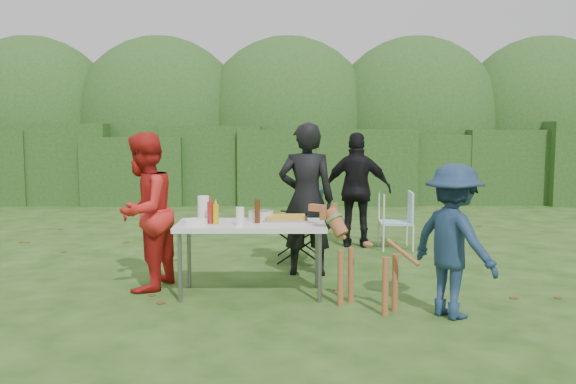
{
  "coord_description": "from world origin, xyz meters",
  "views": [
    {
      "loc": [
        -0.04,
        -5.8,
        1.7
      ],
      "look_at": [
        -0.02,
        0.81,
        1.0
      ],
      "focal_mm": 38.0,
      "sensor_mm": 36.0,
      "label": 1
    }
  ],
  "objects_px": {
    "mustard_bottle": "(216,214)",
    "beer_bottle": "(257,211)",
    "dog": "(368,260)",
    "ketchup_bottle": "(210,213)",
    "person_red_jacket": "(144,212)",
    "camping_chair": "(300,224)",
    "folding_table": "(251,228)",
    "person_cook": "(306,199)",
    "child": "(454,241)",
    "lawn_chair": "(396,220)",
    "person_black_puffy": "(357,190)",
    "paper_towel_roll": "(203,209)"
  },
  "relations": [
    {
      "from": "folding_table",
      "to": "person_cook",
      "type": "bearing_deg",
      "value": 55.78
    },
    {
      "from": "folding_table",
      "to": "beer_bottle",
      "type": "relative_size",
      "value": 6.25
    },
    {
      "from": "folding_table",
      "to": "lawn_chair",
      "type": "xyz_separation_m",
      "value": [
        1.9,
        2.37,
        -0.28
      ]
    },
    {
      "from": "person_red_jacket",
      "to": "beer_bottle",
      "type": "relative_size",
      "value": 6.88
    },
    {
      "from": "person_cook",
      "to": "lawn_chair",
      "type": "relative_size",
      "value": 2.15
    },
    {
      "from": "camping_chair",
      "to": "beer_bottle",
      "type": "xyz_separation_m",
      "value": [
        -0.47,
        -1.59,
        0.38
      ]
    },
    {
      "from": "dog",
      "to": "camping_chair",
      "type": "distance_m",
      "value": 2.16
    },
    {
      "from": "person_cook",
      "to": "person_red_jacket",
      "type": "relative_size",
      "value": 1.07
    },
    {
      "from": "person_black_puffy",
      "to": "ketchup_bottle",
      "type": "height_order",
      "value": "person_black_puffy"
    },
    {
      "from": "person_black_puffy",
      "to": "folding_table",
      "type": "bearing_deg",
      "value": 69.57
    },
    {
      "from": "folding_table",
      "to": "mustard_bottle",
      "type": "height_order",
      "value": "mustard_bottle"
    },
    {
      "from": "child",
      "to": "lawn_chair",
      "type": "bearing_deg",
      "value": -34.92
    },
    {
      "from": "person_red_jacket",
      "to": "dog",
      "type": "bearing_deg",
      "value": 86.88
    },
    {
      "from": "person_cook",
      "to": "ketchup_bottle",
      "type": "bearing_deg",
      "value": 46.46
    },
    {
      "from": "lawn_chair",
      "to": "ketchup_bottle",
      "type": "relative_size",
      "value": 3.72
    },
    {
      "from": "beer_bottle",
      "to": "person_red_jacket",
      "type": "bearing_deg",
      "value": 169.56
    },
    {
      "from": "dog",
      "to": "ketchup_bottle",
      "type": "height_order",
      "value": "ketchup_bottle"
    },
    {
      "from": "person_black_puffy",
      "to": "beer_bottle",
      "type": "xyz_separation_m",
      "value": [
        -1.3,
        -2.53,
        0.04
      ]
    },
    {
      "from": "person_red_jacket",
      "to": "ketchup_bottle",
      "type": "distance_m",
      "value": 0.77
    },
    {
      "from": "mustard_bottle",
      "to": "lawn_chair",
      "type": "bearing_deg",
      "value": 47.57
    },
    {
      "from": "person_cook",
      "to": "person_black_puffy",
      "type": "height_order",
      "value": "person_cook"
    },
    {
      "from": "lawn_chair",
      "to": "beer_bottle",
      "type": "bearing_deg",
      "value": 55.6
    },
    {
      "from": "person_cook",
      "to": "mustard_bottle",
      "type": "distance_m",
      "value": 1.33
    },
    {
      "from": "folding_table",
      "to": "ketchup_bottle",
      "type": "height_order",
      "value": "ketchup_bottle"
    },
    {
      "from": "person_red_jacket",
      "to": "beer_bottle",
      "type": "bearing_deg",
      "value": 94.04
    },
    {
      "from": "camping_chair",
      "to": "beer_bottle",
      "type": "distance_m",
      "value": 1.7
    },
    {
      "from": "person_cook",
      "to": "camping_chair",
      "type": "bearing_deg",
      "value": -81.29
    },
    {
      "from": "person_black_puffy",
      "to": "mustard_bottle",
      "type": "bearing_deg",
      "value": 64.69
    },
    {
      "from": "mustard_bottle",
      "to": "beer_bottle",
      "type": "relative_size",
      "value": 0.83
    },
    {
      "from": "child",
      "to": "person_red_jacket",
      "type": "bearing_deg",
      "value": 38.2
    },
    {
      "from": "dog",
      "to": "person_red_jacket",
      "type": "bearing_deg",
      "value": 22.47
    },
    {
      "from": "camping_chair",
      "to": "child",
      "type": "bearing_deg",
      "value": 128.4
    },
    {
      "from": "person_black_puffy",
      "to": "camping_chair",
      "type": "bearing_deg",
      "value": 56.47
    },
    {
      "from": "folding_table",
      "to": "person_black_puffy",
      "type": "distance_m",
      "value": 2.88
    },
    {
      "from": "folding_table",
      "to": "person_red_jacket",
      "type": "distance_m",
      "value": 1.16
    },
    {
      "from": "folding_table",
      "to": "beer_bottle",
      "type": "xyz_separation_m",
      "value": [
        0.06,
        -0.0,
        0.17
      ]
    },
    {
      "from": "person_cook",
      "to": "person_red_jacket",
      "type": "height_order",
      "value": "person_cook"
    },
    {
      "from": "mustard_bottle",
      "to": "beer_bottle",
      "type": "distance_m",
      "value": 0.42
    },
    {
      "from": "paper_towel_roll",
      "to": "person_red_jacket",
      "type": "bearing_deg",
      "value": 171.62
    },
    {
      "from": "person_red_jacket",
      "to": "mustard_bottle",
      "type": "bearing_deg",
      "value": 83.57
    },
    {
      "from": "child",
      "to": "beer_bottle",
      "type": "height_order",
      "value": "child"
    },
    {
      "from": "child",
      "to": "lawn_chair",
      "type": "height_order",
      "value": "child"
    },
    {
      "from": "beer_bottle",
      "to": "paper_towel_roll",
      "type": "relative_size",
      "value": 0.92
    },
    {
      "from": "person_cook",
      "to": "folding_table",
      "type": "bearing_deg",
      "value": 59.93
    },
    {
      "from": "mustard_bottle",
      "to": "folding_table",
      "type": "bearing_deg",
      "value": 13.47
    },
    {
      "from": "dog",
      "to": "paper_towel_roll",
      "type": "distance_m",
      "value": 1.78
    },
    {
      "from": "lawn_chair",
      "to": "beer_bottle",
      "type": "xyz_separation_m",
      "value": [
        -1.83,
        -2.37,
        0.45
      ]
    },
    {
      "from": "folding_table",
      "to": "paper_towel_roll",
      "type": "xyz_separation_m",
      "value": [
        -0.5,
        0.12,
        0.18
      ]
    },
    {
      "from": "mustard_bottle",
      "to": "beer_bottle",
      "type": "bearing_deg",
      "value": 11.11
    },
    {
      "from": "person_cook",
      "to": "lawn_chair",
      "type": "bearing_deg",
      "value": -126.8
    }
  ]
}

